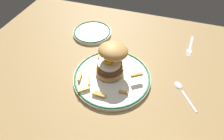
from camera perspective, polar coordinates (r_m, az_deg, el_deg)
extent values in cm
cube|color=#9A7948|center=(74.25, 1.24, -2.20)|extent=(123.69, 92.19, 4.00)
cylinder|color=white|center=(70.77, 0.00, -2.22)|extent=(28.36, 28.36, 1.20)
torus|color=#196033|center=(70.32, 0.00, -1.90)|extent=(27.96, 27.96, 0.80)
cylinder|color=#C18A47|center=(70.63, -0.68, -0.05)|extent=(10.24, 10.24, 1.80)
cylinder|color=#52311C|center=(69.12, -0.69, 1.13)|extent=(9.26, 9.26, 2.37)
cylinder|color=white|center=(68.10, -0.71, 1.98)|extent=(8.32, 8.32, 0.50)
ellipsoid|color=yellow|center=(67.62, -1.25, 2.36)|extent=(2.60, 2.60, 1.40)
ellipsoid|color=#C58F47|center=(66.42, 0.39, 5.69)|extent=(14.47, 14.67, 6.08)
cube|color=gold|center=(74.52, -2.54, 2.45)|extent=(1.50, 3.06, 0.80)
cube|color=#E3AC50|center=(64.46, -3.40, -7.10)|extent=(4.20, 1.76, 0.84)
cube|color=gold|center=(74.51, -1.35, 2.57)|extent=(1.80, 3.49, 0.94)
cube|color=gold|center=(70.01, -9.52, -1.99)|extent=(1.70, 4.10, 0.92)
cube|color=#EEB845|center=(74.68, -2.40, 2.56)|extent=(3.44, 3.55, 0.76)
cube|color=#EDB646|center=(68.61, -6.78, -2.98)|extent=(2.40, 4.56, 0.77)
cube|color=gold|center=(64.36, -4.18, -7.32)|extent=(4.25, 0.81, 0.80)
cube|color=gold|center=(65.02, 3.41, -6.52)|extent=(3.10, 0.91, 0.72)
cube|color=gold|center=(67.53, 7.32, -1.48)|extent=(4.04, 3.14, 0.97)
cube|color=#DCB94F|center=(66.11, -8.28, -5.82)|extent=(3.76, 3.39, 0.78)
cube|color=yellow|center=(76.01, -2.14, 3.53)|extent=(4.62, 1.99, 0.75)
cube|color=gold|center=(76.17, -3.63, 3.64)|extent=(2.65, 3.35, 0.88)
cylinder|color=white|center=(91.89, -5.88, 10.96)|extent=(17.63, 17.63, 1.20)
torus|color=#196033|center=(91.54, -5.91, 11.27)|extent=(17.23, 17.23, 0.80)
cube|color=silver|center=(92.99, 22.44, 7.46)|extent=(1.96, 10.05, 0.36)
cube|color=silver|center=(88.18, 21.93, 5.25)|extent=(2.42, 2.60, 0.32)
cube|color=silver|center=(86.51, 22.21, 4.23)|extent=(0.49, 2.41, 0.28)
cube|color=silver|center=(86.47, 21.89, 4.33)|extent=(0.49, 2.41, 0.28)
cube|color=silver|center=(86.44, 21.57, 4.42)|extent=(0.49, 2.41, 0.28)
cube|color=silver|center=(86.41, 21.26, 4.52)|extent=(0.49, 2.41, 0.28)
cube|color=silver|center=(69.88, 21.86, -8.48)|extent=(5.69, 7.91, 0.32)
ellipsoid|color=silver|center=(72.82, 19.14, -4.15)|extent=(4.17, 4.44, 0.90)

